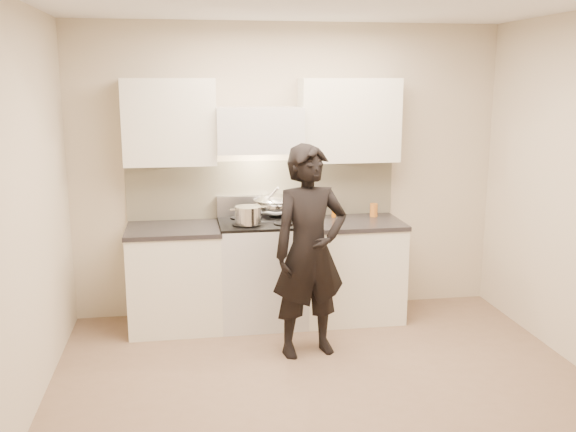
{
  "coord_description": "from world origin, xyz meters",
  "views": [
    {
      "loc": [
        -0.95,
        -4.15,
        2.19
      ],
      "look_at": [
        -0.12,
        1.05,
        1.07
      ],
      "focal_mm": 40.0,
      "sensor_mm": 36.0,
      "label": 1
    }
  ],
  "objects_px": {
    "utensil_crock": "(307,208)",
    "person": "(310,252)",
    "wok": "(275,205)",
    "counter_right": "(350,269)",
    "stove": "(262,272)"
  },
  "relations": [
    {
      "from": "person",
      "to": "stove",
      "type": "bearing_deg",
      "value": 99.65
    },
    {
      "from": "wok",
      "to": "person",
      "type": "relative_size",
      "value": 0.28
    },
    {
      "from": "stove",
      "to": "person",
      "type": "bearing_deg",
      "value": -68.58
    },
    {
      "from": "utensil_crock",
      "to": "person",
      "type": "height_order",
      "value": "person"
    },
    {
      "from": "stove",
      "to": "utensil_crock",
      "type": "bearing_deg",
      "value": 20.2
    },
    {
      "from": "person",
      "to": "wok",
      "type": "bearing_deg",
      "value": 88.01
    },
    {
      "from": "utensil_crock",
      "to": "person",
      "type": "distance_m",
      "value": 0.95
    },
    {
      "from": "person",
      "to": "counter_right",
      "type": "bearing_deg",
      "value": 42.83
    },
    {
      "from": "utensil_crock",
      "to": "wok",
      "type": "bearing_deg",
      "value": -176.11
    },
    {
      "from": "counter_right",
      "to": "stove",
      "type": "bearing_deg",
      "value": -180.0
    },
    {
      "from": "stove",
      "to": "wok",
      "type": "xyz_separation_m",
      "value": [
        0.14,
        0.14,
        0.59
      ]
    },
    {
      "from": "stove",
      "to": "counter_right",
      "type": "bearing_deg",
      "value": 0.0
    },
    {
      "from": "counter_right",
      "to": "utensil_crock",
      "type": "distance_m",
      "value": 0.7
    },
    {
      "from": "stove",
      "to": "person",
      "type": "xyz_separation_m",
      "value": [
        0.3,
        -0.75,
        0.38
      ]
    },
    {
      "from": "utensil_crock",
      "to": "person",
      "type": "bearing_deg",
      "value": -99.57
    }
  ]
}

